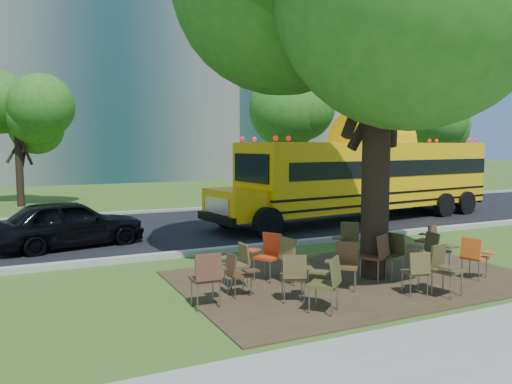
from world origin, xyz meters
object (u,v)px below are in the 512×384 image
chair_7 (475,254)px  chair_10 (294,256)px  chair_1 (295,273)px  chair_11 (377,252)px  chair_13 (428,237)px  chair_6 (391,251)px  chair_8 (238,260)px  school_bus (368,175)px  chair_14 (237,271)px  chair_15 (348,238)px  chair_3 (345,261)px  chair_0 (208,274)px  chair_9 (268,252)px  chair_12 (437,247)px  chair_2 (328,279)px  black_car (69,223)px  chair_5 (444,265)px  chair_4 (418,269)px

chair_7 → chair_10: size_ratio=0.93×
chair_1 → chair_11: chair_11 is taller
chair_10 → chair_13: chair_10 is taller
chair_6 → chair_8: bearing=61.8°
school_bus → chair_14: school_bus is taller
chair_8 → chair_14: (-0.28, -0.63, -0.03)m
chair_1 → chair_15: (2.64, 2.10, 0.03)m
chair_3 → chair_6: (1.30, 0.25, 0.02)m
chair_13 → chair_15: chair_15 is taller
chair_0 → chair_9: 2.00m
school_bus → chair_8: bearing=-149.8°
chair_12 → chair_15: size_ratio=0.91×
chair_2 → black_car: bearing=73.1°
chair_14 → chair_8: bearing=153.5°
chair_5 → chair_6: (-0.03, 1.36, 0.00)m
chair_7 → chair_10: chair_10 is taller
chair_0 → chair_9: bearing=36.7°
chair_2 → chair_11: chair_11 is taller
chair_0 → chair_7: 5.46m
chair_5 → chair_11: (-0.42, 1.31, 0.02)m
chair_1 → chair_13: bearing=42.1°
chair_6 → chair_8: (-3.04, 0.78, -0.05)m
chair_12 → chair_13: chair_12 is taller
chair_9 → chair_13: 4.39m
chair_15 → school_bus: bearing=-94.0°
chair_10 → chair_12: chair_10 is taller
chair_4 → chair_0: bearing=-179.9°
chair_7 → chair_15: size_ratio=0.94×
chair_9 → chair_5: bearing=-164.3°
chair_5 → chair_12: bearing=-145.0°
chair_12 → chair_4: bearing=-50.9°
chair_14 → chair_6: bearing=84.8°
chair_1 → chair_5: size_ratio=0.94×
chair_14 → chair_1: bearing=45.0°
chair_5 → chair_8: 3.75m
chair_4 → chair_11: size_ratio=0.86×
chair_14 → black_car: size_ratio=0.21×
chair_6 → chair_12: size_ratio=1.10×
black_car → chair_1: bearing=-168.0°
chair_4 → chair_11: 1.11m
chair_9 → chair_10: chair_9 is taller
chair_0 → black_car: 6.45m
chair_11 → chair_4: bearing=-115.7°
chair_5 → black_car: 9.33m
chair_13 → chair_14: size_ratio=1.03×
chair_14 → chair_2: bearing=32.5°
chair_14 → chair_15: (3.40, 1.40, 0.08)m
chair_4 → chair_7: bearing=25.9°
chair_14 → chair_13: bearing=97.1°
chair_0 → chair_1: chair_0 is taller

